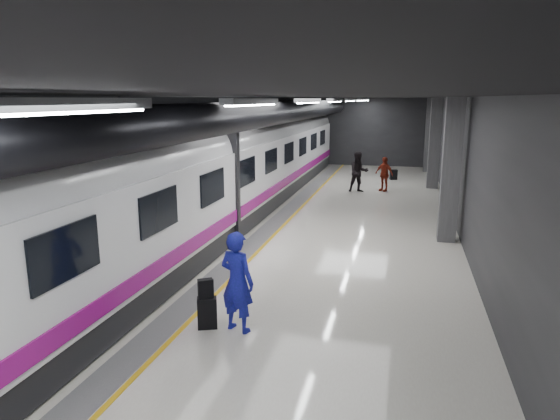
# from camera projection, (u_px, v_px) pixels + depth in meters

# --- Properties ---
(ground) EXTENTS (40.00, 40.00, 0.00)m
(ground) POSITION_uv_depth(u_px,v_px,m) (294.00, 248.00, 15.19)
(ground) COLOR silver
(ground) RESTS_ON ground
(platform_hall) EXTENTS (10.02, 40.02, 4.51)m
(platform_hall) POSITION_uv_depth(u_px,v_px,m) (292.00, 129.00, 15.39)
(platform_hall) COLOR black
(platform_hall) RESTS_ON ground
(train) EXTENTS (3.05, 38.00, 4.05)m
(train) POSITION_uv_depth(u_px,v_px,m) (192.00, 177.00, 15.51)
(train) COLOR black
(train) RESTS_ON ground
(traveler_main) EXTENTS (0.84, 0.68, 2.00)m
(traveler_main) POSITION_uv_depth(u_px,v_px,m) (237.00, 282.00, 9.59)
(traveler_main) COLOR #201AC9
(traveler_main) RESTS_ON ground
(suitcase_main) EXTENTS (0.44, 0.37, 0.62)m
(suitcase_main) POSITION_uv_depth(u_px,v_px,m) (207.00, 313.00, 9.84)
(suitcase_main) COLOR black
(suitcase_main) RESTS_ON ground
(shoulder_bag) EXTENTS (0.33, 0.28, 0.38)m
(shoulder_bag) POSITION_uv_depth(u_px,v_px,m) (206.00, 289.00, 9.75)
(shoulder_bag) COLOR black
(shoulder_bag) RESTS_ON suitcase_main
(traveler_far_a) EXTENTS (1.15, 1.02, 1.96)m
(traveler_far_a) POSITION_uv_depth(u_px,v_px,m) (359.00, 172.00, 24.11)
(traveler_far_a) COLOR black
(traveler_far_a) RESTS_ON ground
(traveler_far_b) EXTENTS (1.06, 0.87, 1.69)m
(traveler_far_b) POSITION_uv_depth(u_px,v_px,m) (384.00, 174.00, 24.39)
(traveler_far_b) COLOR maroon
(traveler_far_b) RESTS_ON ground
(suitcase_far) EXTENTS (0.45, 0.38, 0.56)m
(suitcase_far) POSITION_uv_depth(u_px,v_px,m) (394.00, 175.00, 27.96)
(suitcase_far) COLOR black
(suitcase_far) RESTS_ON ground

